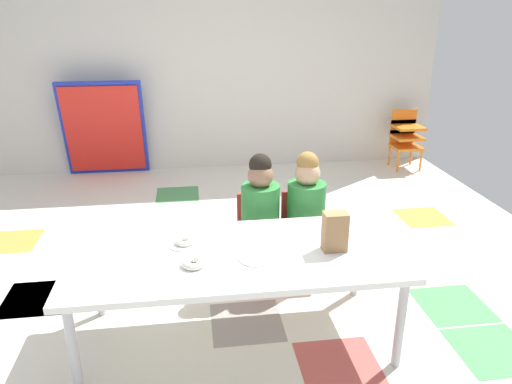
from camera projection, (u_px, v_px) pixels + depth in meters
ground_plane at (238, 284)px, 3.39m from camera, size 5.29×5.47×0.02m
back_wall at (212, 52)px, 5.43m from camera, size 5.29×0.10×2.67m
craft_table at (236, 259)px, 2.64m from camera, size 1.81×0.81×0.56m
seated_child_near_camera at (260, 207)px, 3.25m from camera, size 0.34×0.34×0.92m
seated_child_middle_seat at (306, 204)px, 3.29m from camera, size 0.33×0.33×0.92m
kid_chair_orange_stack at (406, 135)px, 5.71m from camera, size 0.32×0.30×0.68m
folded_activity_table at (104, 129)px, 5.38m from camera, size 0.90×0.29×1.09m
paper_bag_brown at (335, 232)px, 2.62m from camera, size 0.13×0.09×0.22m
paper_plate_near_edge at (184, 244)px, 2.71m from camera, size 0.18×0.18×0.01m
paper_plate_center_table at (256, 258)px, 2.56m from camera, size 0.18×0.18×0.01m
donut_powdered_on_plate at (184, 241)px, 2.70m from camera, size 0.11×0.11×0.03m
donut_powdered_loose at (193, 263)px, 2.48m from camera, size 0.13×0.13×0.04m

